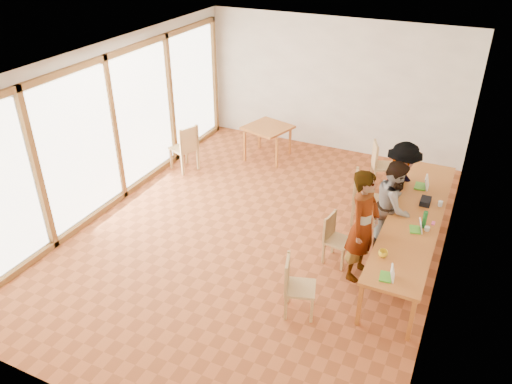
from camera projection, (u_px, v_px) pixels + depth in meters
ground at (259, 232)px, 8.80m from camera, size 8.00×8.00×0.00m
wall_back at (334, 86)px, 11.20m from camera, size 6.00×0.10×3.00m
wall_front at (89, 314)px, 4.91m from camera, size 6.00×0.10×3.00m
wall_right at (455, 195)px, 6.95m from camera, size 0.10×8.00×3.00m
window_wall at (113, 126)px, 9.15m from camera, size 0.10×8.00×3.00m
ceiling at (260, 62)px, 7.30m from camera, size 6.00×8.00×0.04m
communal_table at (415, 218)px, 7.91m from camera, size 0.80×4.00×0.75m
side_table at (268, 130)px, 11.12m from camera, size 0.90×0.90×0.75m
chair_near at (294, 281)px, 6.81m from camera, size 0.52×0.52×0.48m
chair_mid at (334, 233)px, 7.87m from camera, size 0.44×0.44×0.44m
chair_far at (360, 192)px, 8.83m from camera, size 0.53×0.53×0.52m
chair_empty at (379, 160)px, 9.97m from camera, size 0.58×0.58×0.51m
chair_spare at (186, 144)px, 10.55m from camera, size 0.62×0.62×0.55m
person_near at (363, 226)px, 7.35m from camera, size 0.55×0.73×1.80m
person_mid at (393, 206)px, 8.03m from camera, size 0.61×0.78×1.59m
person_far at (400, 187)px, 8.56m from camera, size 0.84×1.16×1.62m
laptop_near at (389, 275)px, 6.52m from camera, size 0.21×0.24×0.18m
laptop_mid at (418, 228)px, 7.49m from camera, size 0.23×0.24×0.18m
laptop_far at (424, 184)px, 8.64m from camera, size 0.24×0.27×0.22m
yellow_mug at (383, 254)px, 6.93m from camera, size 0.14×0.14×0.10m
green_bottle at (425, 220)px, 7.51m from camera, size 0.07×0.07×0.28m
clear_glass at (440, 204)px, 8.10m from camera, size 0.07×0.07×0.09m
condiment_cup at (427, 229)px, 7.50m from camera, size 0.08×0.08×0.06m
pink_phone at (433, 223)px, 7.67m from camera, size 0.05×0.10×0.01m
black_pouch at (425, 201)px, 8.17m from camera, size 0.16×0.26×0.09m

